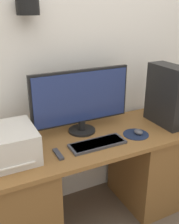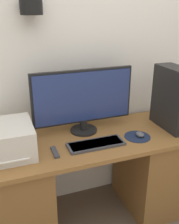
{
  "view_description": "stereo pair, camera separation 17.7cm",
  "coord_description": "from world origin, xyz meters",
  "px_view_note": "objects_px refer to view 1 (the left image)",
  "views": [
    {
      "loc": [
        -0.74,
        -1.17,
        1.6
      ],
      "look_at": [
        -0.01,
        0.3,
        0.92
      ],
      "focal_mm": 42.0,
      "sensor_mm": 36.0,
      "label": 1
    },
    {
      "loc": [
        -0.57,
        -1.24,
        1.6
      ],
      "look_at": [
        -0.01,
        0.3,
        0.92
      ],
      "focal_mm": 42.0,
      "sensor_mm": 36.0,
      "label": 2
    }
  ],
  "objects_px": {
    "mouse": "(138,132)",
    "printer": "(7,145)",
    "keyboard": "(98,143)",
    "remote_control": "(58,154)",
    "monitor": "(81,99)",
    "computer_tower": "(168,96)"
  },
  "relations": [
    {
      "from": "keyboard",
      "to": "remote_control",
      "type": "relative_size",
      "value": 2.89
    },
    {
      "from": "remote_control",
      "to": "monitor",
      "type": "bearing_deg",
      "value": 41.38
    },
    {
      "from": "monitor",
      "to": "remote_control",
      "type": "distance_m",
      "value": 0.44
    },
    {
      "from": "monitor",
      "to": "printer",
      "type": "height_order",
      "value": "monitor"
    },
    {
      "from": "remote_control",
      "to": "printer",
      "type": "bearing_deg",
      "value": 160.19
    },
    {
      "from": "monitor",
      "to": "mouse",
      "type": "xyz_separation_m",
      "value": [
        0.35,
        -0.23,
        -0.23
      ]
    },
    {
      "from": "mouse",
      "to": "printer",
      "type": "relative_size",
      "value": 0.2
    },
    {
      "from": "printer",
      "to": "remote_control",
      "type": "xyz_separation_m",
      "value": [
        0.28,
        -0.1,
        -0.09
      ]
    },
    {
      "from": "monitor",
      "to": "printer",
      "type": "relative_size",
      "value": 2.06
    },
    {
      "from": "mouse",
      "to": "printer",
      "type": "distance_m",
      "value": 0.92
    },
    {
      "from": "mouse",
      "to": "printer",
      "type": "bearing_deg",
      "value": 174.23
    },
    {
      "from": "mouse",
      "to": "remote_control",
      "type": "xyz_separation_m",
      "value": [
        -0.62,
        -0.01,
        -0.01
      ]
    },
    {
      "from": "mouse",
      "to": "printer",
      "type": "xyz_separation_m",
      "value": [
        -0.91,
        0.09,
        0.08
      ]
    },
    {
      "from": "computer_tower",
      "to": "remote_control",
      "type": "xyz_separation_m",
      "value": [
        -0.93,
        -0.08,
        -0.22
      ]
    },
    {
      "from": "printer",
      "to": "keyboard",
      "type": "bearing_deg",
      "value": -9.66
    },
    {
      "from": "keyboard",
      "to": "mouse",
      "type": "bearing_deg",
      "value": 0.94
    },
    {
      "from": "mouse",
      "to": "computer_tower",
      "type": "bearing_deg",
      "value": 12.54
    },
    {
      "from": "monitor",
      "to": "remote_control",
      "type": "height_order",
      "value": "monitor"
    },
    {
      "from": "keyboard",
      "to": "remote_control",
      "type": "height_order",
      "value": "keyboard"
    },
    {
      "from": "monitor",
      "to": "computer_tower",
      "type": "height_order",
      "value": "monitor"
    },
    {
      "from": "monitor",
      "to": "keyboard",
      "type": "distance_m",
      "value": 0.34
    },
    {
      "from": "computer_tower",
      "to": "printer",
      "type": "relative_size",
      "value": 1.29
    }
  ]
}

